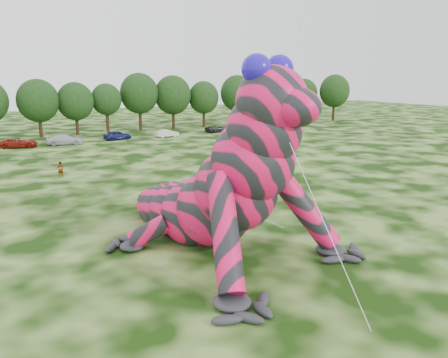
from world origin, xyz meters
TOP-DOWN VIEW (x-y plane):
  - ground at (0.00, 0.00)m, footprint 240.00×240.00m
  - inflatable_gecko at (-5.96, 1.83)m, footprint 24.49×26.63m
  - tree_7 at (-10.08, 56.80)m, footprint 6.68×6.01m
  - tree_8 at (-4.22, 56.99)m, footprint 6.14×5.53m
  - tree_9 at (1.06, 57.35)m, footprint 5.27×4.74m
  - tree_10 at (7.40, 58.58)m, footprint 7.09×6.38m
  - tree_11 at (13.79, 58.20)m, footprint 7.01×6.31m
  - tree_12 at (20.01, 57.74)m, footprint 5.99×5.39m
  - tree_13 at (27.13, 57.13)m, footprint 6.83×6.15m
  - tree_14 at (33.46, 58.72)m, footprint 6.82×6.14m
  - tree_15 at (38.47, 57.77)m, footprint 7.17×6.45m
  - tree_16 at (45.45, 59.37)m, footprint 6.26×5.63m
  - tree_17 at (51.95, 56.66)m, footprint 6.98×6.28m
  - car_2 at (-13.88, 46.46)m, footprint 5.21×3.02m
  - car_3 at (-7.71, 46.43)m, footprint 5.50×2.94m
  - car_4 at (0.43, 47.87)m, footprint 4.58×2.59m
  - car_5 at (8.61, 47.41)m, footprint 3.96×1.78m
  - car_6 at (18.99, 49.44)m, footprint 4.66×2.26m
  - car_7 at (29.75, 46.92)m, footprint 5.07×2.14m
  - spectator_2 at (10.94, 31.53)m, footprint 1.07×1.38m
  - spectator_0 at (-11.07, 24.02)m, footprint 0.67×0.53m
  - spectator_5 at (2.16, 16.61)m, footprint 1.16×1.67m

SIDE VIEW (x-z plane):
  - ground at x=0.00m, z-range 0.00..0.00m
  - car_5 at x=8.61m, z-range 0.00..1.26m
  - car_6 at x=18.99m, z-range 0.00..1.28m
  - car_2 at x=-13.88m, z-range 0.00..1.37m
  - car_7 at x=29.75m, z-range 0.00..1.46m
  - car_4 at x=0.43m, z-range 0.00..1.47m
  - car_3 at x=-7.71m, z-range 0.00..1.52m
  - spectator_0 at x=-11.07m, z-range 0.00..1.61m
  - spectator_5 at x=2.16m, z-range 0.00..1.74m
  - spectator_2 at x=10.94m, z-range 0.00..1.88m
  - tree_9 at x=1.06m, z-range 0.00..8.68m
  - tree_8 at x=-4.22m, z-range 0.00..8.94m
  - tree_12 at x=20.01m, z-range 0.00..8.97m
  - tree_16 at x=45.45m, z-range 0.00..9.37m
  - tree_14 at x=33.46m, z-range 0.00..9.40m
  - tree_7 at x=-10.08m, z-range 0.00..9.48m
  - tree_15 at x=38.47m, z-range 0.00..9.63m
  - tree_11 at x=13.79m, z-range 0.00..10.07m
  - tree_13 at x=27.13m, z-range 0.00..10.13m
  - tree_17 at x=51.95m, z-range 0.00..10.30m
  - tree_10 at x=7.40m, z-range 0.00..10.50m
  - inflatable_gecko at x=-5.96m, z-range 0.00..10.92m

